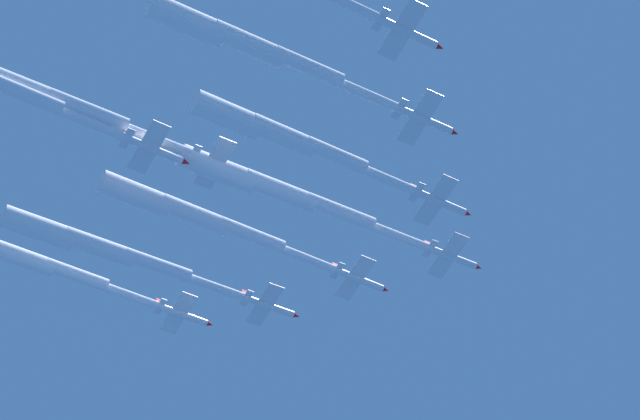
{
  "coord_description": "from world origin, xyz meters",
  "views": [
    {
      "loc": [
        92.6,
        -84.65,
        48.87
      ],
      "look_at": [
        0.0,
        0.0,
        169.46
      ],
      "focal_mm": 67.12,
      "sensor_mm": 36.0,
      "label": 1
    }
  ],
  "objects_px": {
    "jet_port_outer": "(24,259)",
    "jet_trail_port": "(20,87)",
    "jet_starboard_inner": "(285,138)",
    "jet_lead": "(281,192)",
    "jet_starboard_mid": "(251,46)",
    "jet_port_inner": "(196,216)",
    "jet_port_mid": "(101,248)"
  },
  "relations": [
    {
      "from": "jet_trail_port",
      "to": "jet_port_outer",
      "type": "bearing_deg",
      "value": 146.79
    },
    {
      "from": "jet_starboard_mid",
      "to": "jet_trail_port",
      "type": "distance_m",
      "value": 31.92
    },
    {
      "from": "jet_port_outer",
      "to": "jet_trail_port",
      "type": "height_order",
      "value": "jet_port_outer"
    },
    {
      "from": "jet_starboard_inner",
      "to": "jet_port_mid",
      "type": "bearing_deg",
      "value": -171.24
    },
    {
      "from": "jet_starboard_inner",
      "to": "jet_port_outer",
      "type": "bearing_deg",
      "value": -166.23
    },
    {
      "from": "jet_lead",
      "to": "jet_trail_port",
      "type": "height_order",
      "value": "jet_lead"
    },
    {
      "from": "jet_starboard_mid",
      "to": "jet_trail_port",
      "type": "height_order",
      "value": "jet_trail_port"
    },
    {
      "from": "jet_port_inner",
      "to": "jet_port_outer",
      "type": "bearing_deg",
      "value": -152.33
    },
    {
      "from": "jet_port_mid",
      "to": "jet_starboard_mid",
      "type": "bearing_deg",
      "value": -9.58
    },
    {
      "from": "jet_port_outer",
      "to": "jet_trail_port",
      "type": "distance_m",
      "value": 34.93
    },
    {
      "from": "jet_port_mid",
      "to": "jet_trail_port",
      "type": "relative_size",
      "value": 0.97
    },
    {
      "from": "jet_lead",
      "to": "jet_starboard_mid",
      "type": "height_order",
      "value": "jet_lead"
    },
    {
      "from": "jet_starboard_mid",
      "to": "jet_port_outer",
      "type": "xyz_separation_m",
      "value": [
        -55.62,
        1.19,
        0.79
      ]
    },
    {
      "from": "jet_starboard_mid",
      "to": "jet_port_outer",
      "type": "distance_m",
      "value": 55.64
    },
    {
      "from": "jet_port_mid",
      "to": "jet_trail_port",
      "type": "height_order",
      "value": "jet_trail_port"
    },
    {
      "from": "jet_port_inner",
      "to": "jet_starboard_inner",
      "type": "xyz_separation_m",
      "value": [
        21.99,
        -1.77,
        -1.77
      ]
    },
    {
      "from": "jet_starboard_inner",
      "to": "jet_trail_port",
      "type": "height_order",
      "value": "jet_trail_port"
    },
    {
      "from": "jet_port_inner",
      "to": "jet_starboard_mid",
      "type": "xyz_separation_m",
      "value": [
        30.0,
        -14.62,
        -0.44
      ]
    },
    {
      "from": "jet_port_inner",
      "to": "jet_trail_port",
      "type": "bearing_deg",
      "value": -83.68
    },
    {
      "from": "jet_port_mid",
      "to": "jet_starboard_mid",
      "type": "xyz_separation_m",
      "value": [
        43.63,
        -7.36,
        1.19
      ]
    },
    {
      "from": "jet_port_outer",
      "to": "jet_trail_port",
      "type": "xyz_separation_m",
      "value": [
        29.23,
        -19.13,
        -0.08
      ]
    },
    {
      "from": "jet_lead",
      "to": "jet_port_inner",
      "type": "relative_size",
      "value": 1.04
    },
    {
      "from": "jet_port_inner",
      "to": "jet_port_mid",
      "type": "xyz_separation_m",
      "value": [
        -13.63,
        -7.26,
        -1.63
      ]
    },
    {
      "from": "jet_port_inner",
      "to": "jet_port_outer",
      "type": "relative_size",
      "value": 1.04
    },
    {
      "from": "jet_starboard_inner",
      "to": "jet_port_outer",
      "type": "xyz_separation_m",
      "value": [
        -47.61,
        -11.66,
        2.13
      ]
    },
    {
      "from": "jet_starboard_inner",
      "to": "jet_port_outer",
      "type": "relative_size",
      "value": 0.95
    },
    {
      "from": "jet_starboard_inner",
      "to": "jet_port_mid",
      "type": "relative_size",
      "value": 0.91
    },
    {
      "from": "jet_starboard_mid",
      "to": "jet_trail_port",
      "type": "bearing_deg",
      "value": -145.78
    },
    {
      "from": "jet_starboard_inner",
      "to": "jet_port_mid",
      "type": "distance_m",
      "value": 36.05
    },
    {
      "from": "jet_port_mid",
      "to": "jet_starboard_mid",
      "type": "relative_size",
      "value": 1.07
    },
    {
      "from": "jet_port_mid",
      "to": "jet_trail_port",
      "type": "xyz_separation_m",
      "value": [
        17.24,
        -25.31,
        1.9
      ]
    },
    {
      "from": "jet_starboard_inner",
      "to": "jet_starboard_mid",
      "type": "height_order",
      "value": "jet_starboard_mid"
    }
  ]
}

